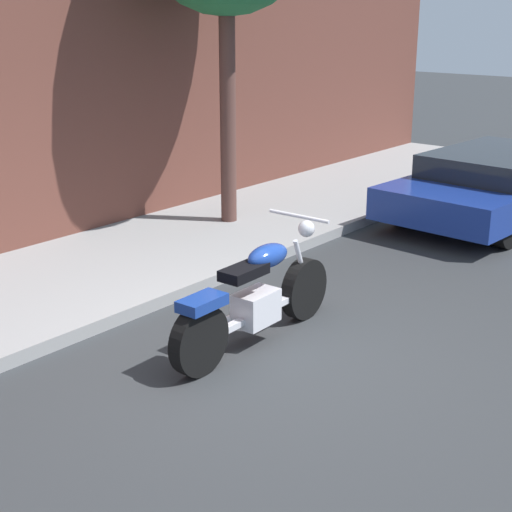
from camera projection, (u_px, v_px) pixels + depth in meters
name	position (u px, v px, depth m)	size (l,w,h in m)	color
ground_plane	(275.00, 360.00, 6.90)	(60.00, 60.00, 0.00)	#303335
sidewalk	(69.00, 281.00, 8.70)	(20.97, 2.61, 0.14)	#949494
motorcycle	(255.00, 299.00, 7.11)	(2.25, 0.70, 1.13)	black
parked_car_blue	(501.00, 182.00, 11.43)	(4.54, 2.10, 1.03)	black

